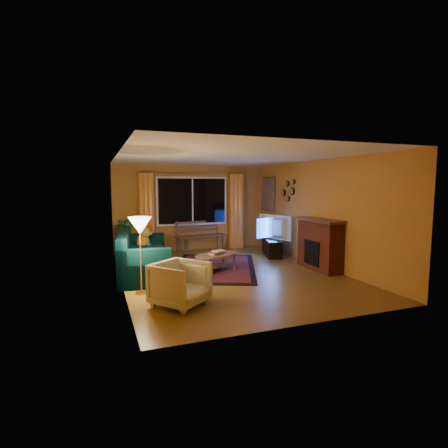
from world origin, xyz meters
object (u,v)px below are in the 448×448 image
object	(u,v)px
floor_lamp	(141,256)
tv_console	(272,247)
armchair	(180,282)
bench	(200,243)
sofa	(144,253)
coffee_table	(216,263)

from	to	relation	value
floor_lamp	tv_console	world-z (taller)	floor_lamp
armchair	floor_lamp	xyz separation A→B (m)	(-0.50, 0.85, 0.28)
bench	tv_console	world-z (taller)	tv_console
floor_lamp	tv_console	distance (m)	4.38
sofa	coffee_table	bearing A→B (deg)	-2.24
bench	sofa	distance (m)	2.92
armchair	floor_lamp	world-z (taller)	floor_lamp
bench	floor_lamp	world-z (taller)	floor_lamp
tv_console	sofa	bearing A→B (deg)	-149.33
tv_console	armchair	bearing A→B (deg)	-120.00
sofa	tv_console	size ratio (longest dim) A/B	2.15
armchair	floor_lamp	size ratio (longest dim) A/B	0.58
bench	tv_console	size ratio (longest dim) A/B	1.37
floor_lamp	coffee_table	bearing A→B (deg)	31.21
sofa	armchair	size ratio (longest dim) A/B	2.97
floor_lamp	sofa	bearing A→B (deg)	80.48
coffee_table	tv_console	distance (m)	2.29
floor_lamp	armchair	bearing A→B (deg)	-59.37
sofa	floor_lamp	bearing A→B (deg)	-92.36
coffee_table	tv_console	size ratio (longest dim) A/B	0.99
tv_console	bench	bearing A→B (deg)	157.60
tv_console	coffee_table	bearing A→B (deg)	-133.76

